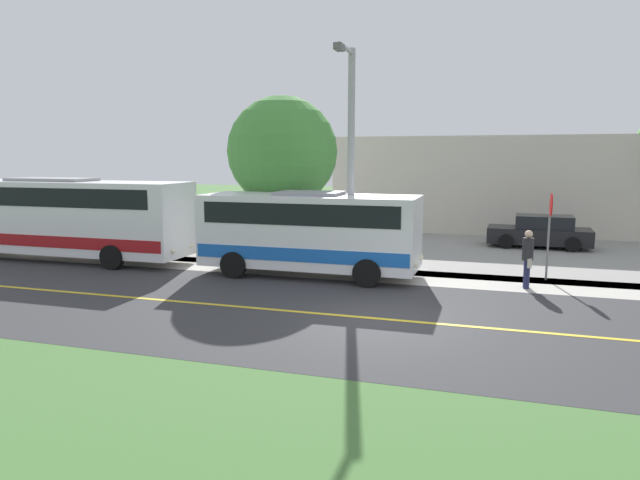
# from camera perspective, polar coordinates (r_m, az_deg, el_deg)

# --- Properties ---
(ground_plane) EXTENTS (120.00, 120.00, 0.00)m
(ground_plane) POSITION_cam_1_polar(r_m,az_deg,el_deg) (14.27, 6.47, -8.06)
(ground_plane) COLOR #477238
(road_surface) EXTENTS (8.00, 100.00, 0.01)m
(road_surface) POSITION_cam_1_polar(r_m,az_deg,el_deg) (14.27, 6.47, -8.04)
(road_surface) COLOR #333335
(road_surface) RESTS_ON ground
(sidewalk) EXTENTS (2.40, 100.00, 0.01)m
(sidewalk) POSITION_cam_1_polar(r_m,az_deg,el_deg) (19.25, 9.36, -3.75)
(sidewalk) COLOR #B2ADA3
(sidewalk) RESTS_ON ground
(parking_lot_surface) EXTENTS (14.00, 36.00, 0.01)m
(parking_lot_surface) POSITION_cam_1_polar(r_m,az_deg,el_deg) (26.18, 18.05, -0.81)
(parking_lot_surface) COLOR gray
(parking_lot_surface) RESTS_ON ground
(road_centre_line) EXTENTS (0.16, 100.00, 0.00)m
(road_centre_line) POSITION_cam_1_polar(r_m,az_deg,el_deg) (14.27, 6.47, -8.02)
(road_centre_line) COLOR gold
(road_centre_line) RESTS_ON ground
(shuttle_bus_front) EXTENTS (2.74, 7.51, 2.88)m
(shuttle_bus_front) POSITION_cam_1_polar(r_m,az_deg,el_deg) (19.11, -1.06, 1.09)
(shuttle_bus_front) COLOR white
(shuttle_bus_front) RESTS_ON ground
(transit_bus_rear) EXTENTS (2.64, 11.51, 3.23)m
(transit_bus_rear) POSITION_cam_1_polar(r_m,az_deg,el_deg) (24.54, -25.49, 2.34)
(transit_bus_rear) COLOR white
(transit_bus_rear) RESTS_ON ground
(pedestrian_with_bags) EXTENTS (0.72, 0.34, 1.82)m
(pedestrian_with_bags) POSITION_cam_1_polar(r_m,az_deg,el_deg) (18.42, 20.44, -1.63)
(pedestrian_with_bags) COLOR #1E2347
(pedestrian_with_bags) RESTS_ON ground
(stop_sign) EXTENTS (0.76, 0.07, 2.88)m
(stop_sign) POSITION_cam_1_polar(r_m,az_deg,el_deg) (19.75, 22.42, 1.79)
(stop_sign) COLOR slate
(stop_sign) RESTS_ON ground
(street_light_pole) EXTENTS (1.97, 0.24, 7.57)m
(street_light_pole) POSITION_cam_1_polar(r_m,az_deg,el_deg) (18.89, 3.10, 8.91)
(street_light_pole) COLOR #9E9EA3
(street_light_pole) RESTS_ON ground
(parked_car_near) EXTENTS (2.17, 4.48, 1.45)m
(parked_car_near) POSITION_cam_1_polar(r_m,az_deg,el_deg) (26.99, 21.55, 0.75)
(parked_car_near) COLOR black
(parked_car_near) RESTS_ON ground
(tree_curbside) EXTENTS (4.34, 4.34, 6.43)m
(tree_curbside) POSITION_cam_1_polar(r_m,az_deg,el_deg) (22.33, -3.86, 8.99)
(tree_curbside) COLOR #4C3826
(tree_curbside) RESTS_ON ground
(commercial_building) EXTENTS (10.00, 23.50, 5.12)m
(commercial_building) POSITION_cam_1_polar(r_m,az_deg,el_deg) (35.04, 22.59, 5.42)
(commercial_building) COLOR beige
(commercial_building) RESTS_ON ground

